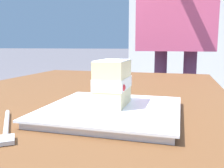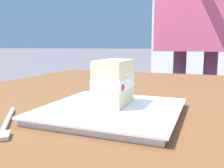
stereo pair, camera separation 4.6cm
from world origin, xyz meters
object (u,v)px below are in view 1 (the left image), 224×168
at_px(dessert_plate, 112,111).
at_px(diner_person, 177,5).
at_px(cake_slice, 113,83).
at_px(patio_table, 72,142).
at_px(dessert_fork, 6,127).

bearing_deg(dessert_plate, diner_person, -4.44).
bearing_deg(diner_person, cake_slice, 175.32).
xyz_separation_m(patio_table, cake_slice, (-0.11, -0.14, 0.18)).
xyz_separation_m(dessert_plate, diner_person, (1.15, -0.09, 0.37)).
bearing_deg(diner_person, dessert_fork, 169.90).
relative_size(cake_slice, dessert_fork, 0.64).
height_order(patio_table, cake_slice, cake_slice).
relative_size(dessert_plate, dessert_fork, 1.73).
distance_m(patio_table, diner_person, 1.17).
bearing_deg(dessert_fork, dessert_plate, -47.63).
xyz_separation_m(patio_table, dessert_fork, (-0.25, -0.01, 0.12)).
distance_m(patio_table, dessert_plate, 0.23).
height_order(dessert_fork, diner_person, diner_person).
relative_size(patio_table, diner_person, 0.77).
bearing_deg(patio_table, dessert_plate, -130.35).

